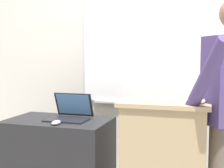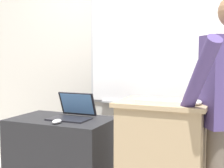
% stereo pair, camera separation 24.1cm
% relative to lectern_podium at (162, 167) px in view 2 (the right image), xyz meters
% --- Properties ---
extents(back_wall, '(6.40, 0.17, 2.82)m').
position_rel_lectern_podium_xyz_m(back_wall, '(-0.34, 0.90, 0.94)').
color(back_wall, beige).
rests_on(back_wall, ground_plane).
extents(lectern_podium, '(0.62, 0.43, 0.93)m').
position_rel_lectern_podium_xyz_m(lectern_podium, '(0.00, 0.00, 0.00)').
color(lectern_podium, tan).
rests_on(lectern_podium, ground_plane).
extents(side_desk, '(0.85, 0.53, 0.72)m').
position_rel_lectern_podium_xyz_m(side_desk, '(-0.90, 0.12, -0.11)').
color(side_desk, black).
rests_on(side_desk, ground_plane).
extents(laptop, '(0.34, 0.29, 0.21)m').
position_rel_lectern_podium_xyz_m(laptop, '(-0.81, 0.18, 0.31)').
color(laptop, black).
rests_on(laptop, side_desk).
extents(wireless_keyboard, '(0.38, 0.12, 0.02)m').
position_rel_lectern_podium_xyz_m(wireless_keyboard, '(0.03, -0.05, 0.47)').
color(wireless_keyboard, beige).
rests_on(wireless_keyboard, lectern_podium).
extents(computer_mouse_by_laptop, '(0.06, 0.10, 0.03)m').
position_rel_lectern_podium_xyz_m(computer_mouse_by_laptop, '(-0.82, -0.06, 0.27)').
color(computer_mouse_by_laptop, '#BCBCC1').
rests_on(computer_mouse_by_laptop, side_desk).
extents(computer_mouse_by_keyboard, '(0.06, 0.10, 0.03)m').
position_rel_lectern_podium_xyz_m(computer_mouse_by_keyboard, '(0.24, -0.07, 0.48)').
color(computer_mouse_by_keyboard, silver).
rests_on(computer_mouse_by_keyboard, lectern_podium).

